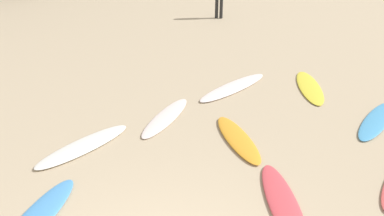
# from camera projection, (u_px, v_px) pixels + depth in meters

# --- Properties ---
(surfboard_0) EXTENTS (0.70, 2.26, 0.08)m
(surfboard_0) POSITION_uv_depth(u_px,v_px,m) (283.00, 204.00, 6.73)
(surfboard_0) COLOR #D5454E
(surfboard_0) RESTS_ON ground_plane
(surfboard_2) EXTENTS (0.67, 2.25, 0.06)m
(surfboard_2) POSITION_uv_depth(u_px,v_px,m) (310.00, 87.00, 10.95)
(surfboard_2) COLOR yellow
(surfboard_2) RESTS_ON ground_plane
(surfboard_3) EXTENTS (1.88, 2.05, 0.08)m
(surfboard_3) POSITION_uv_depth(u_px,v_px,m) (84.00, 146.00, 8.32)
(surfboard_3) COLOR white
(surfboard_3) RESTS_ON ground_plane
(surfboard_4) EXTENTS (1.28, 2.14, 0.06)m
(surfboard_4) POSITION_uv_depth(u_px,v_px,m) (166.00, 117.00, 9.44)
(surfboard_4) COLOR silver
(surfboard_4) RESTS_ON ground_plane
(surfboard_5) EXTENTS (1.11, 2.09, 0.08)m
(surfboard_5) POSITION_uv_depth(u_px,v_px,m) (238.00, 139.00, 8.57)
(surfboard_5) COLOR orange
(surfboard_5) RESTS_ON ground_plane
(surfboard_7) EXTENTS (2.20, 2.23, 0.08)m
(surfboard_7) POSITION_uv_depth(u_px,v_px,m) (233.00, 87.00, 10.94)
(surfboard_7) COLOR white
(surfboard_7) RESTS_ON ground_plane
(surfboard_9) EXTENTS (1.75, 2.12, 0.07)m
(surfboard_9) POSITION_uv_depth(u_px,v_px,m) (377.00, 120.00, 9.30)
(surfboard_9) COLOR #4599D4
(surfboard_9) RESTS_ON ground_plane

